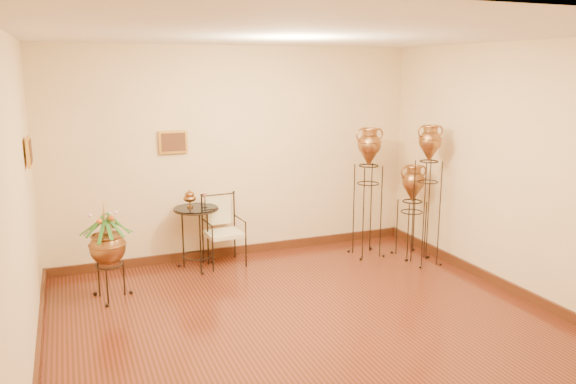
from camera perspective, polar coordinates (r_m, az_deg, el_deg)
name	(u,v)px	position (r m, az deg, el deg)	size (l,w,h in m)	color
ground	(313,330)	(5.67, 2.58, -13.81)	(5.00, 5.00, 0.00)	maroon
room_shell	(314,155)	(5.15, 2.67, 3.79)	(5.02, 5.02, 2.81)	beige
amphora_tall	(427,194)	(7.41, 13.96, -0.16)	(0.38, 0.38, 1.84)	black
amphora_mid	(368,191)	(7.62, 8.11, 0.06)	(0.43, 0.43, 1.77)	black
amphora_short	(412,211)	(7.74, 12.47, -1.86)	(0.50, 0.50, 1.28)	black
planter_urn	(107,243)	(6.45, -17.88, -4.97)	(0.76, 0.76, 1.15)	black
armchair	(224,231)	(7.31, -6.53, -3.94)	(0.54, 0.51, 0.91)	black
side_table	(197,237)	(7.24, -9.24, -4.51)	(0.61, 0.61, 1.01)	black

